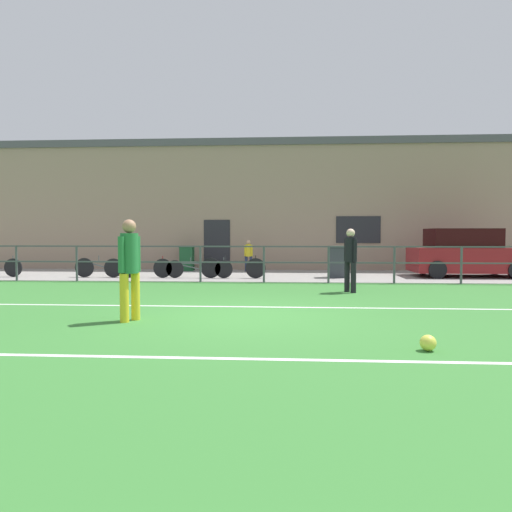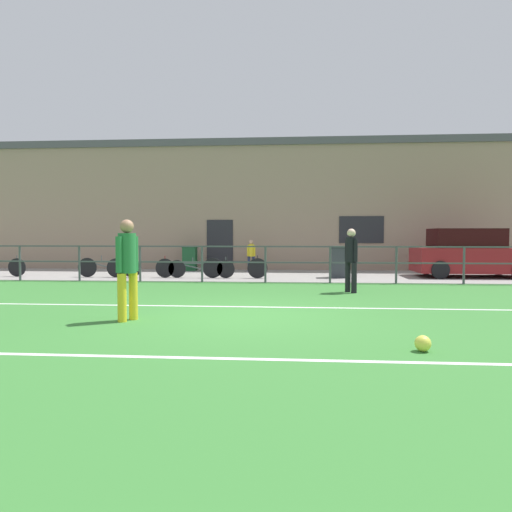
{
  "view_description": "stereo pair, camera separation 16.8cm",
  "coord_description": "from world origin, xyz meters",
  "views": [
    {
      "loc": [
        0.73,
        -8.81,
        1.54
      ],
      "look_at": [
        -0.03,
        2.78,
        0.98
      ],
      "focal_mm": 33.49,
      "sensor_mm": 36.0,
      "label": 1
    },
    {
      "loc": [
        0.9,
        -8.8,
        1.54
      ],
      "look_at": [
        -0.03,
        2.78,
        0.98
      ],
      "focal_mm": 33.49,
      "sensor_mm": 36.0,
      "label": 2
    }
  ],
  "objects": [
    {
      "name": "soccer_ball_match",
      "position": [
        2.57,
        -2.51,
        0.11
      ],
      "size": [
        0.21,
        0.21,
        0.21
      ],
      "primitive_type": "sphere",
      "color": "#E5E04C",
      "rests_on": "ground"
    },
    {
      "name": "clubhouse_facade",
      "position": [
        0.0,
        12.2,
        2.75
      ],
      "size": [
        28.0,
        2.56,
        5.48
      ],
      "color": "gray",
      "rests_on": "ground"
    },
    {
      "name": "field_line_hash",
      "position": [
        0.0,
        -3.06,
        0.0
      ],
      "size": [
        36.0,
        0.11,
        0.0
      ],
      "primitive_type": "cube",
      "color": "white",
      "rests_on": "ground"
    },
    {
      "name": "ground",
      "position": [
        0.0,
        0.0,
        -0.02
      ],
      "size": [
        60.0,
        44.0,
        0.04
      ],
      "primitive_type": "cube",
      "color": "#387A33"
    },
    {
      "name": "spectator_child",
      "position": [
        -0.82,
        10.16,
        0.73
      ],
      "size": [
        0.34,
        0.22,
        1.25
      ],
      "rotation": [
        0.0,
        0.0,
        3.18
      ],
      "color": "#232D4C",
      "rests_on": "pavement_strip"
    },
    {
      "name": "bicycle_parked_1",
      "position": [
        -1.11,
        7.2,
        0.37
      ],
      "size": [
        2.21,
        0.04,
        0.77
      ],
      "color": "black",
      "rests_on": "pavement_strip"
    },
    {
      "name": "pavement_strip",
      "position": [
        0.0,
        8.5,
        0.01
      ],
      "size": [
        48.0,
        5.0,
        0.02
      ],
      "primitive_type": "cube",
      "color": "gray",
      "rests_on": "ground"
    },
    {
      "name": "trash_bin_1",
      "position": [
        2.47,
        7.71,
        0.57
      ],
      "size": [
        0.65,
        0.55,
        1.08
      ],
      "color": "#33383D",
      "rests_on": "pavement_strip"
    },
    {
      "name": "bicycle_parked_0",
      "position": [
        -4.39,
        7.2,
        0.36
      ],
      "size": [
        2.38,
        0.04,
        0.75
      ],
      "color": "black",
      "rests_on": "pavement_strip"
    },
    {
      "name": "field_line_touchline",
      "position": [
        0.0,
        1.07,
        0.0
      ],
      "size": [
        36.0,
        0.11,
        0.0
      ],
      "primitive_type": "cube",
      "color": "white",
      "rests_on": "ground"
    },
    {
      "name": "trash_bin_0",
      "position": [
        -3.34,
        10.29,
        0.53
      ],
      "size": [
        0.56,
        0.48,
        1.01
      ],
      "color": "#194C28",
      "rests_on": "pavement_strip"
    },
    {
      "name": "perimeter_fence",
      "position": [
        0.0,
        6.0,
        0.75
      ],
      "size": [
        36.07,
        0.07,
        1.15
      ],
      "color": "#474C51",
      "rests_on": "ground"
    },
    {
      "name": "player_goalkeeper",
      "position": [
        2.37,
        3.7,
        0.94
      ],
      "size": [
        0.3,
        0.4,
        1.66
      ],
      "rotation": [
        0.0,
        0.0,
        5.29
      ],
      "color": "black",
      "rests_on": "ground"
    },
    {
      "name": "bicycle_parked_3",
      "position": [
        -2.27,
        7.2,
        0.34
      ],
      "size": [
        2.29,
        0.04,
        0.71
      ],
      "color": "black",
      "rests_on": "pavement_strip"
    },
    {
      "name": "bicycle_parked_2",
      "position": [
        -5.49,
        7.2,
        0.37
      ],
      "size": [
        2.26,
        0.04,
        0.76
      ],
      "color": "black",
      "rests_on": "pavement_strip"
    },
    {
      "name": "player_striker",
      "position": [
        -2.02,
        -0.68,
        1.01
      ],
      "size": [
        0.31,
        0.45,
        1.78
      ],
      "rotation": [
        0.0,
        0.0,
        1.1
      ],
      "color": "gold",
      "rests_on": "ground"
    },
    {
      "name": "parked_car_red",
      "position": [
        6.99,
        8.38,
        0.81
      ],
      "size": [
        3.81,
        1.93,
        1.69
      ],
      "color": "maroon",
      "rests_on": "pavement_strip"
    }
  ]
}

